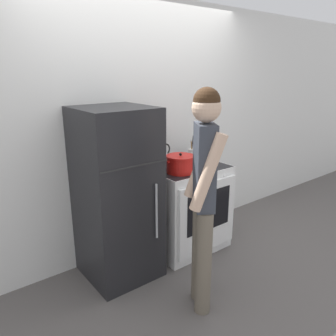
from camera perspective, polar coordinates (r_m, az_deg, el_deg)
The scene contains 8 objects.
ground_plane at distance 3.80m, azimuth -3.88°, elevation -12.65°, with size 14.00×14.00×0.00m, color #5B5654.
wall_back at distance 3.39m, azimuth -4.58°, elevation 6.69°, with size 10.00×0.06×2.55m.
refrigerator at distance 2.98m, azimuth -8.86°, elevation -4.69°, with size 0.63×0.66×1.57m.
stove_range at distance 3.51m, azimuth 3.28°, elevation -6.77°, with size 0.80×0.68×0.91m.
dutch_oven_pot at distance 3.15m, azimuth 2.18°, elevation 0.72°, with size 0.32×0.28×0.19m.
tea_kettle at distance 3.35m, azimuth -0.46°, elevation 1.58°, with size 0.20×0.16×0.24m.
utensil_jar at distance 3.59m, azimuth 4.14°, elevation 2.46°, with size 0.08×0.08×0.27m.
person at distance 2.46m, azimuth 6.24°, elevation -3.92°, with size 0.41×0.44×1.75m.
Camera 1 is at (-1.83, -2.76, 1.86)m, focal length 35.00 mm.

